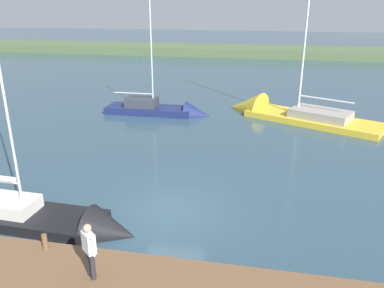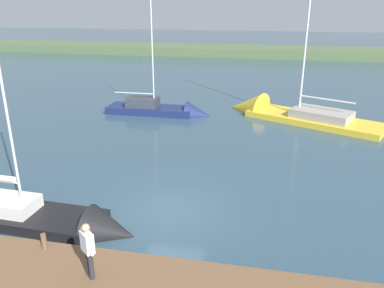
% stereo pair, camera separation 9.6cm
% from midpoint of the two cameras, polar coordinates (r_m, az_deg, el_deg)
% --- Properties ---
extents(ground_plane, '(200.00, 200.00, 0.00)m').
position_cam_midpoint_polar(ground_plane, '(15.16, -3.13, -9.87)').
color(ground_plane, '#2D4756').
extents(far_shoreline, '(180.00, 8.00, 2.40)m').
position_cam_midpoint_polar(far_shoreline, '(60.62, 8.37, 12.84)').
color(far_shoreline, '#4C603D').
rests_on(far_shoreline, ground_plane).
extents(mooring_post_far, '(0.16, 0.16, 0.50)m').
position_cam_midpoint_polar(mooring_post_far, '(12.62, -20.79, -13.27)').
color(mooring_post_far, brown).
rests_on(mooring_post_far, dock_pier).
extents(sailboat_near_dock, '(11.00, 7.32, 13.70)m').
position_cam_midpoint_polar(sailboat_near_dock, '(27.96, 12.98, 4.23)').
color(sailboat_near_dock, gold).
rests_on(sailboat_near_dock, ground_plane).
extents(sailboat_inner_slip, '(8.24, 2.21, 9.74)m').
position_cam_midpoint_polar(sailboat_inner_slip, '(15.24, -20.69, -10.65)').
color(sailboat_inner_slip, black).
rests_on(sailboat_inner_slip, ground_plane).
extents(sailboat_far_right, '(7.53, 1.96, 9.57)m').
position_cam_midpoint_polar(sailboat_far_right, '(27.95, -3.86, 4.65)').
color(sailboat_far_right, navy).
rests_on(sailboat_far_right, ground_plane).
extents(person_on_dock, '(0.50, 0.45, 1.62)m').
position_cam_midpoint_polar(person_on_dock, '(10.76, -14.88, -14.50)').
color(person_on_dock, '#28282D').
rests_on(person_on_dock, dock_pier).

